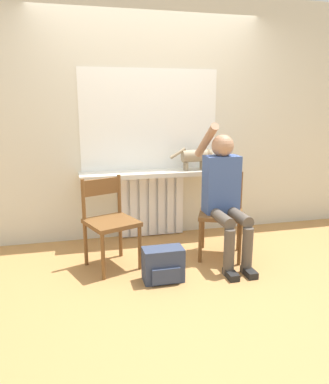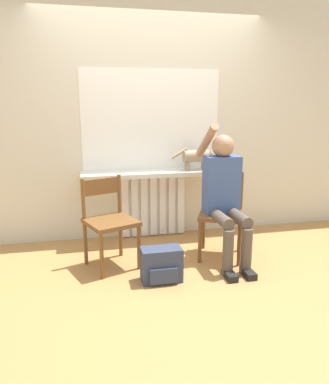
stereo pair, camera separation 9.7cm
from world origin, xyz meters
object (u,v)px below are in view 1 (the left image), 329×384
object	(u,v)px
chair_left	(110,220)
chair_right	(221,212)
person	(225,191)
cat	(196,156)
backpack	(163,265)

from	to	relation	value
chair_left	chair_right	xyz separation A→B (m)	(1.13, -0.00, 0.00)
chair_right	person	size ratio (longest dim) A/B	0.63
chair_left	cat	size ratio (longest dim) A/B	1.71
chair_left	person	world-z (taller)	person
chair_right	cat	bearing A→B (deg)	121.45
chair_right	person	distance (m)	0.27
chair_right	backpack	world-z (taller)	chair_right
chair_left	chair_right	bearing A→B (deg)	-21.02
chair_left	backpack	distance (m)	0.67
chair_left	cat	xyz separation A→B (m)	(1.05, 0.60, 0.49)
person	cat	distance (m)	0.75
cat	backpack	bearing A→B (deg)	-121.57
cat	chair_left	bearing A→B (deg)	-150.35
chair_left	backpack	bearing A→B (deg)	-67.07
cat	person	bearing A→B (deg)	-84.55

